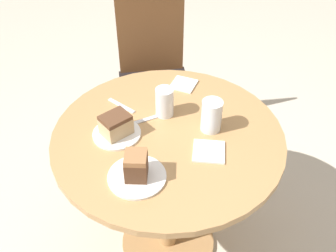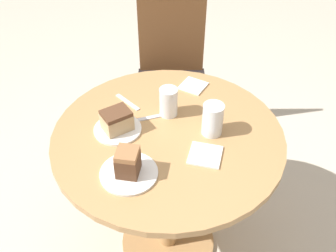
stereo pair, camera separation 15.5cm
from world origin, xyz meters
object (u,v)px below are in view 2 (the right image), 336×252
Objects in this scene: cake_slice_near at (117,120)px; glass_water at (169,103)px; glass_lemonade at (213,121)px; chair at (172,74)px; plate_far at (129,173)px; plate_near at (118,129)px; cake_slice_far at (128,162)px.

cake_slice_near is 0.23m from glass_water.
chair is at bearing 109.09° from glass_lemonade.
glass_lemonade reaches higher than plate_far.
glass_lemonade is at bearing -25.92° from glass_water.
glass_lemonade is (0.38, 0.04, 0.06)m from plate_near.
glass_water is at bearing -91.79° from chair.
glass_water reaches higher than plate_near.
plate_near is 1.36× the size of cake_slice_near.
cake_slice_far is (0.10, -0.23, 0.06)m from plate_near.
chair is 0.89m from cake_slice_near.
cake_slice_far is (-0.01, -1.05, 0.32)m from chair.
chair is at bearing 89.47° from cake_slice_far.
cake_slice_far is (0.10, -0.23, 0.01)m from cake_slice_near.
cake_slice_near is at bearing -173.52° from glass_lemonade.
glass_lemonade reaches higher than glass_water.
glass_water is at bearing 35.49° from cake_slice_near.
cake_slice_near is at bearing -144.51° from glass_water.
plate_near is 0.38m from glass_lemonade.
chair is 5.25× the size of plate_near.
glass_water is (0.19, 0.13, 0.00)m from cake_slice_near.
plate_near is 0.05m from cake_slice_near.
chair is 9.70× the size of cake_slice_far.
plate_near is at bearing -144.51° from glass_water.
glass_lemonade reaches higher than cake_slice_near.
plate_far is at bearing -66.78° from cake_slice_near.
glass_lemonade is at bearing -79.46° from chair.
chair is at bearing 82.59° from cake_slice_near.
chair is 7.48× the size of glass_lemonade.
chair is 1.10m from cake_slice_far.
cake_slice_near reaches higher than plate_far.
plate_near is 1.85× the size of cake_slice_far.
cake_slice_far is at bearing -66.78° from cake_slice_near.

